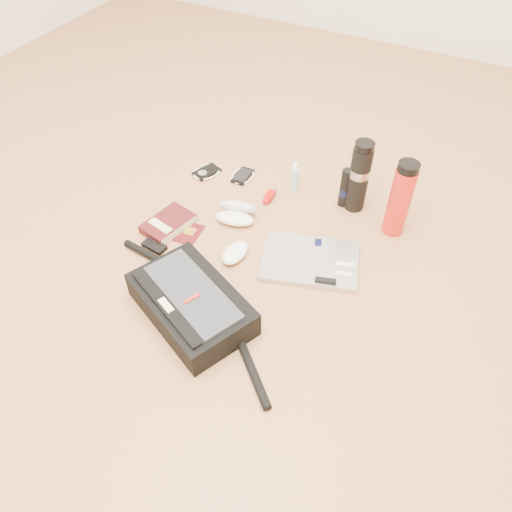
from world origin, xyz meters
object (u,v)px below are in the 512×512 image
Objects in this scene: laptop at (310,261)px; thermos_red at (400,199)px; thermos_black at (359,176)px; messenger_bag at (191,303)px; book at (168,224)px.

laptop is 1.28× the size of thermos_red.
thermos_red reaches higher than laptop.
thermos_black is at bearing 160.11° from thermos_red.
messenger_bag is 0.42m from book.
book is at bearing -143.47° from thermos_black.
thermos_black reaches higher than laptop.
thermos_red is at bearing 38.85° from book.
messenger_bag is 0.78m from thermos_black.
laptop is (0.25, 0.37, -0.04)m from messenger_bag.
book is at bearing -154.00° from thermos_red.
laptop is at bearing 80.91° from messenger_bag.
book is (-0.29, 0.30, -0.03)m from messenger_bag.
thermos_red reaches higher than messenger_bag.
messenger_bag is 2.55× the size of thermos_black.
thermos_black reaches higher than book.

